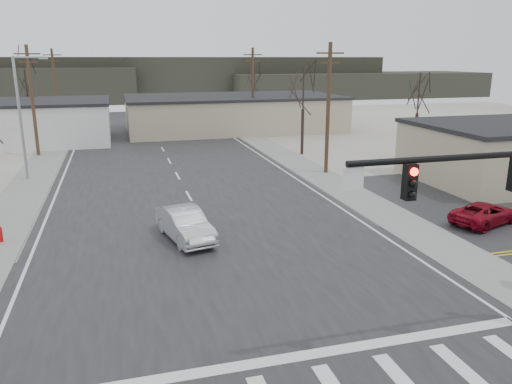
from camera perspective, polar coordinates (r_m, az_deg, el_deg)
The scene contains 23 objects.
ground at distance 20.29m, azimuth -1.91°, elevation -10.82°, with size 140.00×140.00×0.00m, color silver.
main_road at distance 34.19m, azimuth -7.92°, elevation -0.04°, with size 18.00×110.00×0.05m, color black.
cross_road at distance 20.28m, azimuth -1.91°, elevation -10.77°, with size 90.00×10.00×0.04m, color black.
sidewalk_left at distance 39.28m, azimuth -24.47°, elevation 0.72°, with size 3.00×90.00×0.06m, color gray.
sidewalk_right at distance 41.52m, azimuth 5.74°, elevation 2.74°, with size 3.00×90.00×0.06m, color gray.
fire_hydrant at distance 27.72m, azimuth -27.22°, elevation -4.31°, with size 0.24×0.24×0.87m.
building_left_far at distance 59.29m, azimuth -27.16°, elevation 7.06°, with size 22.30×12.30×4.50m.
building_right_far at distance 63.73m, azimuth -2.65°, elevation 9.04°, with size 26.30×14.30×4.30m.
upole_left_c at distance 50.40m, azimuth -24.21°, elevation 9.66°, with size 2.20×0.30×10.00m.
upole_left_d at distance 70.21m, azimuth -21.96°, elevation 11.07°, with size 2.20×0.30×10.00m.
upole_right_a at distance 39.24m, azimuth 8.25°, elevation 9.62°, with size 2.20×0.30×10.00m.
upole_right_b at distance 59.97m, azimuth -0.37°, elevation 11.62°, with size 2.20×0.30×10.00m.
streetlight_main at distance 40.45m, azimuth -25.14°, elevation 8.34°, with size 2.40×0.25×9.00m.
tree_right_mid at distance 46.94m, azimuth 5.43°, elevation 11.45°, with size 3.74×3.74×8.33m.
tree_left_far at distance 64.53m, azimuth -24.83°, elevation 11.46°, with size 3.96×3.96×8.82m.
tree_right_far at distance 72.43m, azimuth -0.20°, elevation 12.50°, with size 3.52×3.52×7.84m.
tree_lot at distance 47.76m, azimuth 18.09°, elevation 10.43°, with size 3.52×3.52×7.84m.
hill_center at distance 115.45m, azimuth -6.18°, elevation 12.85°, with size 80.00×18.00×9.00m, color #333026.
hill_right at distance 120.80m, azimuth 11.32°, elevation 11.92°, with size 60.00×18.00×5.50m, color #333026.
sedan_crossing at distance 25.21m, azimuth -8.12°, elevation -3.65°, with size 1.66×4.75×1.56m, color #93969C.
car_far_a at distance 63.75m, azimuth -5.23°, elevation 7.70°, with size 1.90×4.67×1.36m, color black.
car_far_b at distance 77.46m, azimuth -12.65°, elevation 8.71°, with size 1.60×3.97×1.35m, color black.
car_parked_red at distance 30.03m, azimuth 24.71°, elevation -2.23°, with size 2.00×4.33×1.20m, color maroon.
Camera 1 is at (-4.28, -17.74, 8.87)m, focal length 35.00 mm.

